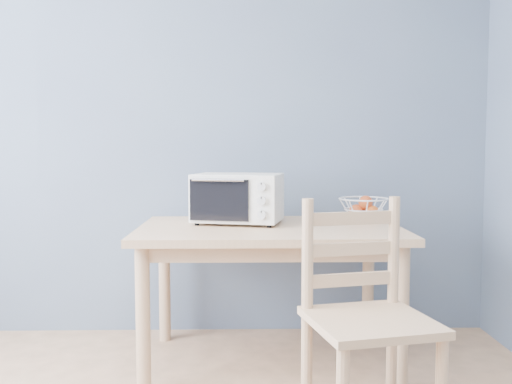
{
  "coord_description": "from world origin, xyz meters",
  "views": [
    {
      "loc": [
        0.46,
        -1.35,
        1.18
      ],
      "look_at": [
        0.53,
        1.75,
        0.93
      ],
      "focal_mm": 40.0,
      "sensor_mm": 36.0,
      "label": 1
    }
  ],
  "objects_px": {
    "dining_table": "(270,245)",
    "toaster_oven": "(234,197)",
    "fruit_basket": "(364,208)",
    "dining_chair": "(366,324)"
  },
  "relations": [
    {
      "from": "dining_table",
      "to": "toaster_oven",
      "type": "distance_m",
      "value": 0.33
    },
    {
      "from": "dining_table",
      "to": "fruit_basket",
      "type": "relative_size",
      "value": 4.71
    },
    {
      "from": "toaster_oven",
      "to": "fruit_basket",
      "type": "xyz_separation_m",
      "value": [
        0.74,
        0.1,
        -0.07
      ]
    },
    {
      "from": "dining_table",
      "to": "toaster_oven",
      "type": "bearing_deg",
      "value": 149.8
    },
    {
      "from": "dining_table",
      "to": "dining_chair",
      "type": "bearing_deg",
      "value": -67.9
    },
    {
      "from": "dining_table",
      "to": "toaster_oven",
      "type": "height_order",
      "value": "toaster_oven"
    },
    {
      "from": "fruit_basket",
      "to": "dining_chair",
      "type": "xyz_separation_m",
      "value": [
        -0.21,
        -1.06,
        -0.35
      ]
    },
    {
      "from": "dining_chair",
      "to": "toaster_oven",
      "type": "bearing_deg",
      "value": 106.56
    },
    {
      "from": "toaster_oven",
      "to": "dining_chair",
      "type": "bearing_deg",
      "value": -47.78
    },
    {
      "from": "toaster_oven",
      "to": "fruit_basket",
      "type": "relative_size",
      "value": 1.79
    }
  ]
}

